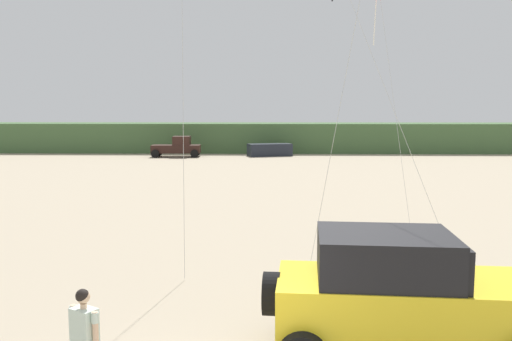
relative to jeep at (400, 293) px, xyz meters
name	(u,v)px	position (x,y,z in m)	size (l,w,h in m)	color
dune_ridge	(313,137)	(2.59, 48.19, 0.33)	(90.00, 7.96, 3.06)	#426038
jeep	(400,293)	(0.00, 0.00, 0.00)	(4.93, 2.67, 2.26)	yellow
person_watching	(85,335)	(-5.12, -1.24, -0.26)	(0.55, 0.45, 1.67)	#DBB28E
distant_pickup	(178,147)	(-11.06, 40.61, -0.26)	(4.68, 2.57, 1.98)	black
distant_sedan	(270,150)	(-2.20, 41.75, -0.60)	(4.20, 1.70, 1.20)	#1E232D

